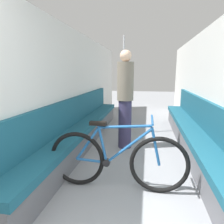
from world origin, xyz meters
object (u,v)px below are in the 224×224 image
grab_pole_near (123,88)px  passenger_standing (125,99)px  bench_seat_row_right (195,135)px  bicycle (116,160)px  bench_seat_row_left (82,130)px

grab_pole_near → passenger_standing: bearing=-81.1°
bench_seat_row_right → grab_pole_near: bearing=146.9°
bicycle → grab_pole_near: bearing=105.7°
bench_seat_row_right → grab_pole_near: size_ratio=2.21×
bench_seat_row_left → bench_seat_row_right: same height
passenger_standing → bench_seat_row_right: bearing=145.3°
bicycle → passenger_standing: size_ratio=0.94×
bench_seat_row_right → passenger_standing: bearing=179.3°
bench_seat_row_left → passenger_standing: bearing=1.0°
grab_pole_near → passenger_standing: 0.92m
bench_seat_row_left → bicycle: bearing=-57.1°
bench_seat_row_left → grab_pole_near: (0.70, 0.91, 0.77)m
bench_seat_row_right → passenger_standing: passenger_standing is taller
grab_pole_near → passenger_standing: grab_pole_near is taller
bench_seat_row_right → bench_seat_row_left: bearing=180.0°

